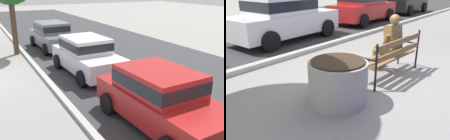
{
  "view_description": "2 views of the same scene",
  "coord_description": "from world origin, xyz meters",
  "views": [
    {
      "loc": [
        10.92,
        0.59,
        3.65
      ],
      "look_at": [
        3.11,
        4.7,
        0.8
      ],
      "focal_mm": 42.55,
      "sensor_mm": 36.0,
      "label": 1
    },
    {
      "loc": [
        -4.31,
        -2.1,
        2.01
      ],
      "look_at": [
        -1.52,
        0.23,
        0.6
      ],
      "focal_mm": 36.76,
      "sensor_mm": 36.0,
      "label": 2
    }
  ],
  "objects": [
    {
      "name": "street_surface",
      "position": [
        0.0,
        7.5,
        0.0
      ],
      "size": [
        60.0,
        9.0,
        0.01
      ],
      "primitive_type": "cube",
      "color": "#38383A",
      "rests_on": "ground"
    },
    {
      "name": "curb_stone",
      "position": [
        0.0,
        2.9,
        0.06
      ],
      "size": [
        60.0,
        0.2,
        0.12
      ],
      "primitive_type": "cube",
      "color": "#B2AFA8",
      "rests_on": "ground"
    },
    {
      "name": "parked_car_grey",
      "position": [
        -4.46,
        4.69,
        0.84
      ],
      "size": [
        4.17,
        2.06,
        1.56
      ],
      "color": "slate",
      "rests_on": "ground"
    },
    {
      "name": "parked_car_white",
      "position": [
        0.79,
        4.69,
        0.84
      ],
      "size": [
        4.17,
        2.06,
        1.56
      ],
      "color": "silver",
      "rests_on": "ground"
    },
    {
      "name": "parked_car_red",
      "position": [
        5.82,
        4.69,
        0.84
      ],
      "size": [
        4.17,
        2.06,
        1.56
      ],
      "color": "#B21E1E",
      "rests_on": "ground"
    }
  ]
}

